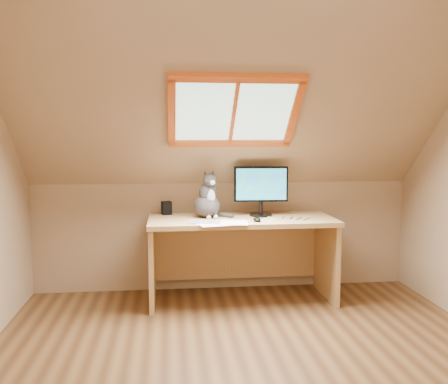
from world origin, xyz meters
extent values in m
plane|color=brown|center=(0.00, 0.00, 0.00)|extent=(3.50, 3.50, 0.00)
cube|color=tan|center=(0.00, -1.75, 1.20)|extent=(3.50, 0.02, 2.40)
cube|color=tan|center=(0.00, 1.75, 0.50)|extent=(3.50, 0.02, 1.00)
cube|color=tan|center=(0.00, 0.97, 1.70)|extent=(3.50, 1.56, 1.41)
cube|color=#B2E0CC|center=(0.00, 1.05, 1.63)|extent=(0.90, 0.53, 0.48)
cube|color=#C84112|center=(0.00, 1.05, 1.63)|extent=(1.02, 0.64, 0.59)
cube|color=tan|center=(0.11, 1.38, 0.71)|extent=(1.60, 0.70, 0.04)
cube|color=tan|center=(-0.66, 1.38, 0.35)|extent=(0.04, 0.63, 0.69)
cube|color=tan|center=(0.88, 1.38, 0.35)|extent=(0.04, 0.63, 0.69)
cube|color=tan|center=(0.11, 1.70, 0.35)|extent=(1.50, 0.03, 0.48)
cylinder|color=black|center=(0.30, 1.46, 0.74)|extent=(0.20, 0.20, 0.02)
cylinder|color=black|center=(0.30, 1.46, 0.80)|extent=(0.03, 0.03, 0.11)
cube|color=black|center=(0.30, 1.46, 1.01)|extent=(0.48, 0.06, 0.31)
cube|color=blue|center=(0.30, 1.44, 1.01)|extent=(0.44, 0.03, 0.27)
ellipsoid|color=#423D3B|center=(-0.18, 1.45, 0.83)|extent=(0.31, 0.33, 0.19)
ellipsoid|color=#423D3B|center=(-0.17, 1.44, 0.94)|extent=(0.19, 0.19, 0.21)
ellipsoid|color=silver|center=(-0.15, 1.37, 0.92)|extent=(0.08, 0.06, 0.12)
ellipsoid|color=#423D3B|center=(-0.16, 1.39, 1.06)|extent=(0.15, 0.14, 0.11)
sphere|color=silver|center=(-0.14, 1.34, 1.04)|extent=(0.04, 0.04, 0.04)
cone|color=#423D3B|center=(-0.20, 1.40, 1.11)|extent=(0.07, 0.06, 0.07)
cone|color=#423D3B|center=(-0.13, 1.42, 1.11)|extent=(0.07, 0.07, 0.07)
cube|color=black|center=(-0.53, 1.63, 0.79)|extent=(0.10, 0.10, 0.12)
cube|color=#B2B2B7|center=(-0.22, 1.18, 0.74)|extent=(0.29, 0.23, 0.01)
ellipsoid|color=black|center=(0.21, 1.17, 0.75)|extent=(0.07, 0.11, 0.03)
cube|color=white|center=(-0.06, 1.12, 0.73)|extent=(0.33, 0.27, 0.00)
cube|color=white|center=(-0.06, 1.12, 0.73)|extent=(0.32, 0.24, 0.00)
cube|color=white|center=(-0.06, 1.12, 0.73)|extent=(0.35, 0.30, 0.00)
cube|color=white|center=(-0.06, 1.12, 0.74)|extent=(0.34, 0.28, 0.00)
camera|label=1|loc=(-0.51, -2.84, 1.43)|focal=40.00mm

